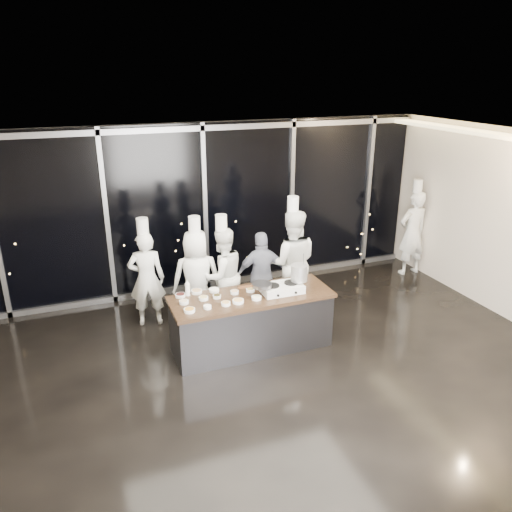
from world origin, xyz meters
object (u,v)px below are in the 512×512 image
Objects in this scene: stock_pot at (299,273)px; frying_pan at (261,285)px; demo_counter at (252,322)px; guest at (262,275)px; chef_left at (197,278)px; stove at (282,288)px; chef_far_left at (147,278)px; chef_center at (222,275)px; chef_right at (291,262)px; chef_side at (412,232)px.

frying_pan is at bearing -179.92° from stock_pot.
guest is at bearing 59.77° from demo_counter.
stock_pot is at bearing 149.01° from chef_left.
stove is 0.41× the size of guest.
chef_far_left is (-1.34, 1.38, 0.39)m from demo_counter.
guest reaches higher than stock_pot.
chef_center is at bearing 104.40° from frying_pan.
chef_far_left is at bearing 145.97° from stock_pot.
chef_right reaches higher than demo_counter.
chef_far_left is 1.21× the size of guest.
chef_far_left is 0.93× the size of chef_side.
chef_right is at bearing 58.25° from stove.
demo_counter is at bearing 69.10° from guest.
chef_center is at bearing 0.02° from guest.
chef_center reaches higher than demo_counter.
chef_side is at bearing 174.52° from chef_center.
chef_center is (-0.13, 1.05, 0.39)m from demo_counter.
demo_counter is at bearing 163.27° from frying_pan.
guest is at bearing 68.17° from frying_pan.
chef_center is 0.94× the size of chef_side.
chef_left is at bearing 139.91° from stock_pot.
chef_side is (3.43, 1.70, -0.26)m from stock_pot.
chef_far_left is at bearing 136.76° from frying_pan.
chef_center reaches higher than chef_far_left.
chef_center is 1.22× the size of guest.
guest is (1.11, -0.14, -0.07)m from chef_left.
guest is (0.08, 0.99, -0.19)m from stove.
guest is at bearing 177.59° from chef_far_left.
stock_pot is 3.84m from chef_side.
chef_far_left is 1.94m from guest.
chef_center is at bearing 13.31° from chef_right.
stove is 0.34× the size of chef_far_left.
stove reaches higher than demo_counter.
demo_counter is 1.13m from chef_center.
stove is 1.14m from chef_right.
guest is 0.77× the size of chef_side.
guest is (-0.22, 0.98, -0.39)m from stock_pot.
chef_far_left is at bearing 9.09° from chef_right.
chef_far_left is 1.26m from chef_center.
chef_left reaches higher than chef_far_left.
guest is (0.67, -0.11, -0.07)m from chef_center.
guest is (0.55, 0.94, 0.32)m from demo_counter.
frying_pan is 0.28× the size of chef_far_left.
chef_left is at bearing 133.10° from stove.
frying_pan is at bearing 90.35° from chef_center.
chef_center is 0.69m from guest.
demo_counter is 0.63m from frying_pan.
stock_pot is (0.77, -0.04, 0.71)m from demo_counter.
frying_pan is 1.10m from guest.
stock_pot is at bearing 111.89° from guest.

